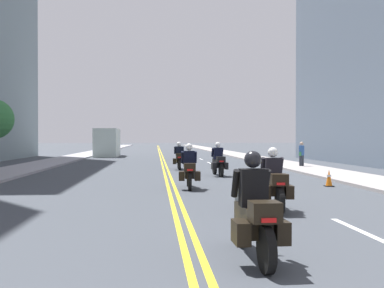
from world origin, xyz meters
TOP-DOWN VIEW (x-y plane):
  - ground_plane at (0.00, 48.00)m, footprint 264.00×264.00m
  - sidewalk_left at (-8.27, 48.00)m, footprint 2.88×144.00m
  - sidewalk_right at (8.27, 48.00)m, footprint 2.88×144.00m
  - centreline_yellow_inner at (-0.12, 48.00)m, footprint 0.12×132.00m
  - centreline_yellow_outer at (0.12, 48.00)m, footprint 0.12×132.00m
  - lane_dashes_white at (3.42, 29.00)m, footprint 0.14×56.40m
  - motorcycle_0 at (0.88, 6.04)m, footprint 0.77×2.15m
  - motorcycle_1 at (2.39, 10.50)m, footprint 0.78×2.28m
  - motorcycle_2 at (0.62, 15.37)m, footprint 0.78×2.16m
  - motorcycle_3 at (2.45, 20.66)m, footprint 0.78×2.27m
  - motorcycle_4 at (0.79, 25.26)m, footprint 0.77×2.18m
  - traffic_cone_0 at (5.96, 15.69)m, footprint 0.31×0.31m
  - pedestrian_1 at (8.43, 26.04)m, footprint 0.43×0.47m
  - parked_truck at (-5.43, 44.75)m, footprint 2.20×6.50m

SIDE VIEW (x-z plane):
  - ground_plane at x=0.00m, z-range 0.00..0.00m
  - centreline_yellow_inner at x=-0.12m, z-range 0.00..0.01m
  - centreline_yellow_outer at x=0.12m, z-range 0.00..0.01m
  - lane_dashes_white at x=3.42m, z-range 0.00..0.01m
  - sidewalk_left at x=-8.27m, z-range 0.00..0.12m
  - sidewalk_right at x=8.27m, z-range 0.00..0.12m
  - traffic_cone_0 at x=5.96m, z-range 0.00..0.64m
  - motorcycle_4 at x=0.79m, z-range -0.16..1.47m
  - motorcycle_1 at x=2.39m, z-range -0.14..1.45m
  - motorcycle_3 at x=2.45m, z-range -0.16..1.48m
  - motorcycle_0 at x=0.88m, z-range -0.15..1.48m
  - motorcycle_2 at x=0.62m, z-range -0.15..1.49m
  - pedestrian_1 at x=8.43m, z-range 0.02..1.64m
  - parked_truck at x=-5.43m, z-range -0.13..2.67m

